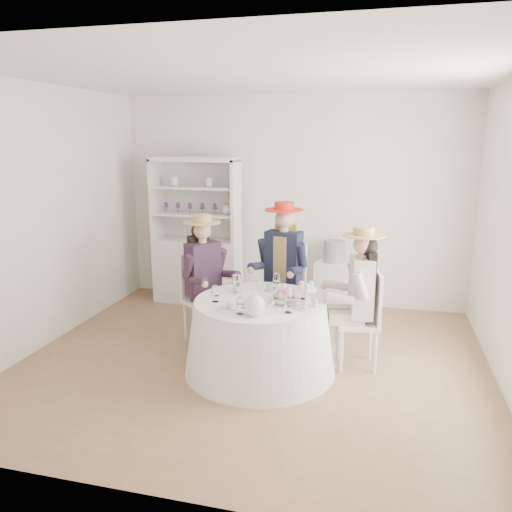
# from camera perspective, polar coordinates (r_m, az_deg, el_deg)

# --- Properties ---
(ground) EXTENTS (4.50, 4.50, 0.00)m
(ground) POSITION_cam_1_polar(r_m,az_deg,el_deg) (5.04, -0.29, -11.95)
(ground) COLOR #866043
(ground) RESTS_ON ground
(ceiling) EXTENTS (4.50, 4.50, 0.00)m
(ceiling) POSITION_cam_1_polar(r_m,az_deg,el_deg) (4.59, -0.33, 20.16)
(ceiling) COLOR white
(ceiling) RESTS_ON wall_back
(wall_back) EXTENTS (4.50, 0.00, 4.50)m
(wall_back) POSITION_cam_1_polar(r_m,az_deg,el_deg) (6.57, 4.10, 6.26)
(wall_back) COLOR silver
(wall_back) RESTS_ON ground
(wall_front) EXTENTS (4.50, 0.00, 4.50)m
(wall_front) POSITION_cam_1_polar(r_m,az_deg,el_deg) (2.79, -10.68, -3.63)
(wall_front) COLOR silver
(wall_front) RESTS_ON ground
(wall_left) EXTENTS (0.00, 4.50, 4.50)m
(wall_left) POSITION_cam_1_polar(r_m,az_deg,el_deg) (5.63, -23.13, 4.05)
(wall_left) COLOR silver
(wall_left) RESTS_ON ground
(tea_table) EXTENTS (1.41, 1.41, 0.70)m
(tea_table) POSITION_cam_1_polar(r_m,az_deg,el_deg) (4.73, 0.44, -9.13)
(tea_table) COLOR white
(tea_table) RESTS_ON ground
(hutch) EXTENTS (1.26, 0.75, 1.92)m
(hutch) POSITION_cam_1_polar(r_m,az_deg,el_deg) (6.69, -6.66, 0.54)
(hutch) COLOR silver
(hutch) RESTS_ON ground
(side_table) EXTENTS (0.47, 0.47, 0.63)m
(side_table) POSITION_cam_1_polar(r_m,az_deg,el_deg) (6.46, 8.80, -3.37)
(side_table) COLOR silver
(side_table) RESTS_ON ground
(hatbox) EXTENTS (0.32, 0.32, 0.27)m
(hatbox) POSITION_cam_1_polar(r_m,az_deg,el_deg) (6.34, 8.94, 0.53)
(hatbox) COLOR black
(hatbox) RESTS_ON side_table
(guest_left) EXTENTS (0.59, 0.56, 1.38)m
(guest_left) POSITION_cam_1_polar(r_m,az_deg,el_deg) (5.31, -5.91, -1.76)
(guest_left) COLOR silver
(guest_left) RESTS_ON ground
(guest_mid) EXTENTS (0.56, 0.59, 1.49)m
(guest_mid) POSITION_cam_1_polar(r_m,az_deg,el_deg) (5.44, 3.08, -0.62)
(guest_mid) COLOR silver
(guest_mid) RESTS_ON ground
(guest_right) EXTENTS (0.54, 0.51, 1.37)m
(guest_right) POSITION_cam_1_polar(r_m,az_deg,el_deg) (4.79, 11.64, -3.76)
(guest_right) COLOR silver
(guest_right) RESTS_ON ground
(spare_chair) EXTENTS (0.48, 0.48, 0.96)m
(spare_chair) POSITION_cam_1_polar(r_m,az_deg,el_deg) (5.97, -5.57, -2.68)
(spare_chair) COLOR silver
(spare_chair) RESTS_ON ground
(teacup_a) EXTENTS (0.09, 0.09, 0.06)m
(teacup_a) POSITION_cam_1_polar(r_m,az_deg,el_deg) (4.82, -2.15, -3.88)
(teacup_a) COLOR white
(teacup_a) RESTS_ON tea_table
(teacup_b) EXTENTS (0.09, 0.09, 0.07)m
(teacup_b) POSITION_cam_1_polar(r_m,az_deg,el_deg) (4.86, 1.55, -3.68)
(teacup_b) COLOR white
(teacup_b) RESTS_ON tea_table
(teacup_c) EXTENTS (0.12, 0.12, 0.07)m
(teacup_c) POSITION_cam_1_polar(r_m,az_deg,el_deg) (4.63, 4.03, -4.57)
(teacup_c) COLOR white
(teacup_c) RESTS_ON tea_table
(flower_bowl) EXTENTS (0.27, 0.27, 0.06)m
(flower_bowl) POSITION_cam_1_polar(r_m,az_deg,el_deg) (4.51, 3.16, -5.13)
(flower_bowl) COLOR white
(flower_bowl) RESTS_ON tea_table
(flower_arrangement) EXTENTS (0.18, 0.17, 0.07)m
(flower_arrangement) POSITION_cam_1_polar(r_m,az_deg,el_deg) (4.55, 3.34, -4.26)
(flower_arrangement) COLOR pink
(flower_arrangement) RESTS_ON tea_table
(table_teapot) EXTENTS (0.26, 0.19, 0.20)m
(table_teapot) POSITION_cam_1_polar(r_m,az_deg,el_deg) (4.21, -0.12, -5.72)
(table_teapot) COLOR white
(table_teapot) RESTS_ON tea_table
(sandwich_plate) EXTENTS (0.25, 0.25, 0.05)m
(sandwich_plate) POSITION_cam_1_polar(r_m,az_deg,el_deg) (4.38, -2.87, -5.91)
(sandwich_plate) COLOR white
(sandwich_plate) RESTS_ON tea_table
(cupcake_stand) EXTENTS (0.24, 0.24, 0.23)m
(cupcake_stand) POSITION_cam_1_polar(r_m,az_deg,el_deg) (4.43, 5.75, -4.79)
(cupcake_stand) COLOR white
(cupcake_stand) RESTS_ON tea_table
(stemware_set) EXTENTS (0.85, 0.89, 0.15)m
(stemware_set) POSITION_cam_1_polar(r_m,az_deg,el_deg) (4.59, 0.45, -4.20)
(stemware_set) COLOR white
(stemware_set) RESTS_ON tea_table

